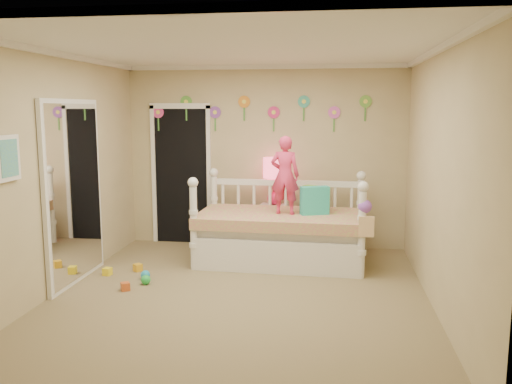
# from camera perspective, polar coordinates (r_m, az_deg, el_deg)

# --- Properties ---
(floor) EXTENTS (4.00, 4.50, 0.01)m
(floor) POSITION_cam_1_polar(r_m,az_deg,el_deg) (5.82, -1.84, -11.17)
(floor) COLOR #7F684C
(floor) RESTS_ON ground
(ceiling) EXTENTS (4.00, 4.50, 0.01)m
(ceiling) POSITION_cam_1_polar(r_m,az_deg,el_deg) (5.50, -1.98, 15.20)
(ceiling) COLOR white
(ceiling) RESTS_ON floor
(back_wall) EXTENTS (4.00, 0.01, 2.60)m
(back_wall) POSITION_cam_1_polar(r_m,az_deg,el_deg) (7.72, 0.98, 3.74)
(back_wall) COLOR tan
(back_wall) RESTS_ON floor
(left_wall) EXTENTS (0.01, 4.50, 2.60)m
(left_wall) POSITION_cam_1_polar(r_m,az_deg,el_deg) (6.17, -20.52, 1.86)
(left_wall) COLOR tan
(left_wall) RESTS_ON floor
(right_wall) EXTENTS (0.01, 4.50, 2.60)m
(right_wall) POSITION_cam_1_polar(r_m,az_deg,el_deg) (5.53, 18.98, 1.17)
(right_wall) COLOR tan
(right_wall) RESTS_ON floor
(crown_molding) EXTENTS (4.00, 4.50, 0.06)m
(crown_molding) POSITION_cam_1_polar(r_m,az_deg,el_deg) (5.49, -1.97, 14.89)
(crown_molding) COLOR white
(crown_molding) RESTS_ON ceiling
(daybed) EXTENTS (2.21, 1.24, 1.18)m
(daybed) POSITION_cam_1_polar(r_m,az_deg,el_deg) (6.96, 2.67, -2.78)
(daybed) COLOR white
(daybed) RESTS_ON floor
(pillow_turquoise) EXTENTS (0.38, 0.24, 0.36)m
(pillow_turquoise) POSITION_cam_1_polar(r_m,az_deg,el_deg) (6.85, 6.26, -0.91)
(pillow_turquoise) COLOR #22AB8D
(pillow_turquoise) RESTS_ON daybed
(pillow_lime) EXTENTS (0.37, 0.29, 0.33)m
(pillow_lime) POSITION_cam_1_polar(r_m,az_deg,el_deg) (7.08, 6.41, -0.71)
(pillow_lime) COLOR #81D240
(pillow_lime) RESTS_ON daybed
(child) EXTENTS (0.38, 0.27, 1.00)m
(child) POSITION_cam_1_polar(r_m,az_deg,el_deg) (6.81, 3.10, 1.81)
(child) COLOR #E63463
(child) RESTS_ON daybed
(nightstand) EXTENTS (0.42, 0.34, 0.64)m
(nightstand) POSITION_cam_1_polar(r_m,az_deg,el_deg) (7.68, 1.87, -3.71)
(nightstand) COLOR white
(nightstand) RESTS_ON floor
(table_lamp) EXTENTS (0.31, 0.31, 0.67)m
(table_lamp) POSITION_cam_1_polar(r_m,az_deg,el_deg) (7.55, 1.90, 1.96)
(table_lamp) COLOR #EA1F5B
(table_lamp) RESTS_ON nightstand
(closet_doorway) EXTENTS (0.90, 0.04, 2.07)m
(closet_doorway) POSITION_cam_1_polar(r_m,az_deg,el_deg) (7.98, -7.98, 1.91)
(closet_doorway) COLOR black
(closet_doorway) RESTS_ON back_wall
(flower_decals) EXTENTS (3.40, 0.02, 0.50)m
(flower_decals) POSITION_cam_1_polar(r_m,az_deg,el_deg) (7.69, 0.31, 8.49)
(flower_decals) COLOR #B2668C
(flower_decals) RESTS_ON back_wall
(mirror_closet) EXTENTS (0.07, 1.30, 2.10)m
(mirror_closet) POSITION_cam_1_polar(r_m,az_deg,el_deg) (6.45, -18.82, -0.01)
(mirror_closet) COLOR white
(mirror_closet) RESTS_ON left_wall
(wall_picture) EXTENTS (0.05, 0.34, 0.42)m
(wall_picture) POSITION_cam_1_polar(r_m,az_deg,el_deg) (5.36, -24.95, 3.29)
(wall_picture) COLOR white
(wall_picture) RESTS_ON left_wall
(hanging_bag) EXTENTS (0.20, 0.16, 0.36)m
(hanging_bag) POSITION_cam_1_polar(r_m,az_deg,el_deg) (6.37, 11.50, -2.87)
(hanging_bag) COLOR beige
(hanging_bag) RESTS_ON daybed
(toy_scatter) EXTENTS (0.97, 1.40, 0.11)m
(toy_scatter) POSITION_cam_1_polar(r_m,az_deg,el_deg) (6.48, -13.52, -8.78)
(toy_scatter) COLOR #996666
(toy_scatter) RESTS_ON floor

